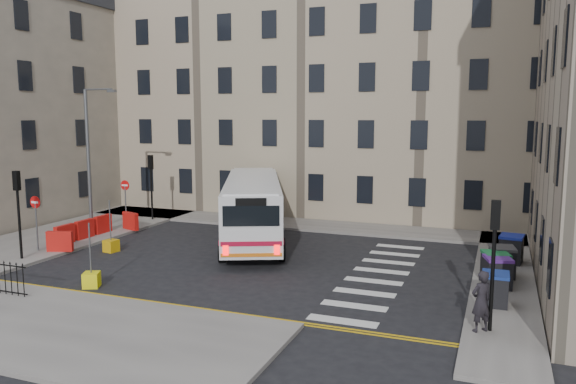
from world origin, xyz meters
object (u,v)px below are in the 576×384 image
Objects in this scene: wheelie_bin_e at (511,249)px; bollard_chevron at (92,280)px; streetlamp at (88,159)px; wheelie_bin_a at (495,289)px; wheelie_bin_d at (502,261)px; wheelie_bin_b at (497,272)px; bollard_yellow at (111,246)px; wheelie_bin_c at (495,267)px; bus at (253,206)px; pedestrian at (481,301)px.

wheelie_bin_e is 2.12× the size of bollard_chevron.
streetlamp is 7.05× the size of wheelie_bin_a.
wheelie_bin_b is at bearing -104.31° from wheelie_bin_d.
streetlamp reaches higher than bollard_yellow.
wheelie_bin_d is (0.24, 0.92, 0.02)m from wheelie_bin_c.
bus is at bearing 158.17° from wheelie_bin_d.
bollard_chevron is (6.71, -8.00, -4.04)m from streetlamp.
wheelie_bin_a is (21.69, -4.94, -3.60)m from streetlamp.
streetlamp is at bearing 141.14° from bollard_yellow.
wheelie_bin_e is at bearing 3.45° from streetlamp.
wheelie_bin_c is 18.00m from bollard_yellow.
wheelie_bin_e is 2.12× the size of bollard_yellow.
bollard_chevron is (-14.98, -3.06, -0.43)m from wheelie_bin_a.
wheelie_bin_a is 3.84m from wheelie_bin_d.
pedestrian is 14.63m from bollard_chevron.
wheelie_bin_b is 4.96m from pedestrian.
wheelie_bin_d is (0.21, 3.83, 0.05)m from wheelie_bin_a.
streetlamp reaches higher than pedestrian.
pedestrian is 3.23× the size of bollard_chevron.
bus is 13.05m from wheelie_bin_e.
bollard_yellow is (-17.97, -0.95, -0.46)m from wheelie_bin_c.
wheelie_bin_b reaches higher than bollard_yellow.
wheelie_bin_c is (-0.03, 2.91, 0.03)m from wheelie_bin_a.
bollard_chevron is at bearing -176.42° from wheelie_bin_b.
bus reaches higher than wheelie_bin_c.
wheelie_bin_b is at bearing 0.63° from bollard_yellow.
bus reaches higher than bollard_chevron.
pedestrian is at bearing -98.56° from wheelie_bin_a.
bollard_yellow is (-5.61, -4.73, -1.62)m from bus.
wheelie_bin_c is at bearing -135.45° from pedestrian.
wheelie_bin_d is 2.13× the size of bollard_yellow.
wheelie_bin_d reaches higher than wheelie_bin_c.
wheelie_bin_c is at bearing 80.91° from wheelie_bin_b.
pedestrian is (-0.35, -5.67, 0.36)m from wheelie_bin_c.
bus is at bearing 145.56° from wheelie_bin_c.
bus is 10.62× the size of wheelie_bin_a.
wheelie_bin_d is at bearing 69.16° from wheelie_bin_b.
wheelie_bin_c is 16.11m from bollard_chevron.
wheelie_bin_a is 2.91m from wheelie_bin_c.
wheelie_bin_e is at bearing -138.07° from pedestrian.
streetlamp is 13.57× the size of bollard_chevron.
wheelie_bin_e reaches higher than wheelie_bin_c.
streetlamp reaches higher than wheelie_bin_a.
wheelie_bin_b is 1.67m from wheelie_bin_d.
bollard_chevron is (-15.04, -5.23, -0.46)m from wheelie_bin_b.
wheelie_bin_e is at bearing 62.06° from wheelie_bin_c.
wheelie_bin_d reaches higher than bollard_yellow.
wheelie_bin_a is at bearing -107.01° from wheelie_bin_b.
bus is at bearing 144.44° from wheelie_bin_b.
bus is 20.45× the size of bollard_yellow.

